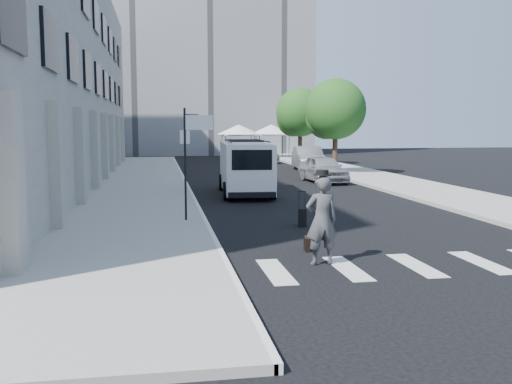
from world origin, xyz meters
name	(u,v)px	position (x,y,z in m)	size (l,w,h in m)	color
ground	(289,242)	(0.00, 0.00, 0.00)	(120.00, 120.00, 0.00)	black
sidewalk_left	(143,183)	(-4.25, 16.00, 0.07)	(4.50, 48.00, 0.15)	gray
sidewalk_right	(356,173)	(9.00, 20.00, 0.07)	(4.00, 56.00, 0.15)	gray
building_left	(2,71)	(-11.50, 18.00, 6.00)	(10.00, 44.00, 12.00)	gray
building_far	(205,40)	(2.00, 50.00, 12.50)	(22.00, 12.00, 25.00)	slate
sign_pole	(193,140)	(-2.36, 3.20, 2.65)	(1.03, 0.07, 3.50)	black
tree_near	(333,112)	(7.50, 20.15, 3.97)	(3.80, 3.83, 6.03)	black
tree_far	(299,114)	(7.50, 29.15, 3.97)	(3.80, 3.83, 6.03)	black
tent_left	(239,130)	(4.00, 38.00, 2.71)	(4.00, 4.00, 3.20)	black
tent_right	(271,130)	(7.20, 38.50, 2.71)	(4.00, 4.00, 3.20)	black
businessman	(322,220)	(0.14, -2.54, 1.01)	(0.73, 0.48, 2.01)	#3E3E40
briefcase	(307,244)	(0.19, -1.11, 0.17)	(0.12, 0.44, 0.34)	black
suitcase	(302,217)	(0.94, 2.29, 0.29)	(0.31, 0.43, 1.08)	black
cargo_van	(245,167)	(0.46, 10.86, 1.21)	(2.49, 6.33, 2.34)	white
parked_car_a	(323,169)	(5.50, 15.43, 0.74)	(1.76, 4.37, 1.49)	#989AA0
parked_car_b	(308,159)	(6.80, 23.50, 0.83)	(1.75, 5.02, 1.65)	slate
parked_car_c	(261,153)	(5.13, 32.73, 0.78)	(2.18, 5.35, 1.55)	#A6A8AE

